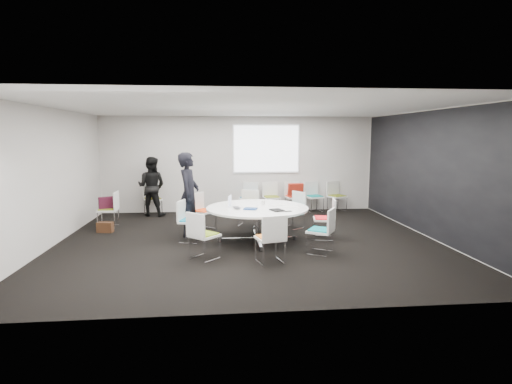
{
  "coord_description": "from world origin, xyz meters",
  "views": [
    {
      "loc": [
        -0.63,
        -8.28,
        2.23
      ],
      "look_at": [
        0.2,
        0.4,
        1.0
      ],
      "focal_mm": 28.0,
      "sensor_mm": 36.0,
      "label": 1
    }
  ],
  "objects": [
    {
      "name": "chair_person_back",
      "position": [
        -2.49,
        3.16,
        0.28
      ],
      "size": [
        0.6,
        0.59,
        0.88
      ],
      "rotation": [
        0.0,
        0.0,
        3.54
      ],
      "color": "silver",
      "rests_on": "ground"
    },
    {
      "name": "conference_table",
      "position": [
        0.19,
        0.01,
        0.53
      ],
      "size": [
        2.16,
        2.16,
        0.73
      ],
      "color": "silver",
      "rests_on": "ground"
    },
    {
      "name": "laptop",
      "position": [
        -0.21,
        -0.09,
        0.74
      ],
      "size": [
        0.23,
        0.32,
        0.02
      ],
      "primitive_type": "imported",
      "rotation": [
        0.0,
        0.0,
        1.72
      ],
      "color": "#333338",
      "rests_on": "conference_table"
    },
    {
      "name": "brown_bag",
      "position": [
        -3.27,
        1.09,
        0.12
      ],
      "size": [
        0.38,
        0.22,
        0.24
      ],
      "primitive_type": "cube",
      "rotation": [
        0.0,
        0.0,
        -0.16
      ],
      "color": "#3C2213",
      "rests_on": "ground"
    },
    {
      "name": "notebook_black",
      "position": [
        0.55,
        -0.43,
        0.74
      ],
      "size": [
        0.31,
        0.36,
        0.02
      ],
      "primitive_type": "cube",
      "rotation": [
        0.0,
        0.0,
        0.34
      ],
      "color": "black",
      "rests_on": "conference_table"
    },
    {
      "name": "chair_ring_e",
      "position": [
        -1.23,
        0.07,
        0.28
      ],
      "size": [
        0.56,
        0.57,
        0.88
      ],
      "rotation": [
        0.0,
        0.0,
        4.43
      ],
      "color": "silver",
      "rests_on": "ground"
    },
    {
      "name": "projection_screen",
      "position": [
        0.8,
        3.46,
        1.85
      ],
      "size": [
        1.9,
        0.03,
        1.35
      ],
      "primitive_type": "cube",
      "color": "white",
      "rests_on": "room_shell"
    },
    {
      "name": "chair_ring_d",
      "position": [
        -0.99,
        1.14,
        0.28
      ],
      "size": [
        0.64,
        0.64,
        0.88
      ],
      "rotation": [
        0.0,
        0.0,
        4.02
      ],
      "color": "silver",
      "rests_on": "ground"
    },
    {
      "name": "person_back",
      "position": [
        -2.49,
        3.0,
        0.83
      ],
      "size": [
        0.93,
        0.79,
        1.66
      ],
      "primitive_type": "imported",
      "rotation": [
        0.0,
        0.0,
        2.91
      ],
      "color": "black",
      "rests_on": "ground"
    },
    {
      "name": "chair_spare_left",
      "position": [
        -3.3,
        1.59,
        0.28
      ],
      "size": [
        0.45,
        0.47,
        0.88
      ],
      "rotation": [
        0.0,
        0.0,
        1.58
      ],
      "color": "silver",
      "rests_on": "ground"
    },
    {
      "name": "room_shell",
      "position": [
        0.09,
        0.0,
        1.4
      ],
      "size": [
        8.08,
        7.08,
        2.88
      ],
      "color": "black",
      "rests_on": "ground"
    },
    {
      "name": "person_main",
      "position": [
        -1.29,
        0.63,
        0.94
      ],
      "size": [
        0.56,
        0.75,
        1.87
      ],
      "primitive_type": "imported",
      "rotation": [
        0.0,
        0.0,
        1.39
      ],
      "color": "black",
      "rests_on": "ground"
    },
    {
      "name": "phone",
      "position": [
        0.76,
        -0.53,
        0.73
      ],
      "size": [
        0.15,
        0.09,
        0.01
      ],
      "primitive_type": "cube",
      "rotation": [
        0.0,
        0.0,
        0.18
      ],
      "color": "black",
      "rests_on": "conference_table"
    },
    {
      "name": "chair_back_a",
      "position": [
        0.25,
        3.16,
        0.28
      ],
      "size": [
        0.6,
        0.59,
        0.88
      ],
      "rotation": [
        0.0,
        0.0,
        2.75
      ],
      "color": "silver",
      "rests_on": "ground"
    },
    {
      "name": "chair_ring_f",
      "position": [
        -0.91,
        -1.19,
        0.28
      ],
      "size": [
        0.64,
        0.64,
        0.88
      ],
      "rotation": [
        0.0,
        0.0,
        5.51
      ],
      "color": "silver",
      "rests_on": "ground"
    },
    {
      "name": "chair_ring_g",
      "position": [
        0.27,
        -1.52,
        0.28
      ],
      "size": [
        0.56,
        0.55,
        0.88
      ],
      "rotation": [
        0.0,
        0.0,
        6.53
      ],
      "color": "silver",
      "rests_on": "ground"
    },
    {
      "name": "laptop_lid",
      "position": [
        -0.39,
        0.08,
        0.86
      ],
      "size": [
        0.08,
        0.3,
        0.22
      ],
      "primitive_type": "cube",
      "rotation": [
        0.0,
        0.0,
        1.36
      ],
      "color": "silver",
      "rests_on": "conference_table"
    },
    {
      "name": "chair_ring_h",
      "position": [
        1.3,
        -1.05,
        0.28
      ],
      "size": [
        0.62,
        0.63,
        0.88
      ],
      "rotation": [
        0.0,
        0.0,
        7.3
      ],
      "color": "silver",
      "rests_on": "ground"
    },
    {
      "name": "chair_back_c",
      "position": [
        1.59,
        3.17,
        0.28
      ],
      "size": [
        0.53,
        0.52,
        0.88
      ],
      "rotation": [
        0.0,
        0.0,
        3.3
      ],
      "color": "silver",
      "rests_on": "ground"
    },
    {
      "name": "chair_back_d",
      "position": [
        2.19,
        3.17,
        0.28
      ],
      "size": [
        0.56,
        0.55,
        0.88
      ],
      "rotation": [
        0.0,
        0.0,
        3.41
      ],
      "color": "silver",
      "rests_on": "ground"
    },
    {
      "name": "chair_ring_c",
      "position": [
        0.1,
        1.46,
        0.28
      ],
      "size": [
        0.6,
        0.59,
        0.88
      ],
      "rotation": [
        0.0,
        0.0,
        2.75
      ],
      "color": "silver",
      "rests_on": "ground"
    },
    {
      "name": "tablet_folio",
      "position": [
        0.02,
        -0.23,
        0.74
      ],
      "size": [
        0.31,
        0.27,
        0.03
      ],
      "primitive_type": "cube",
      "rotation": [
        0.0,
        0.0,
        -0.33
      ],
      "color": "navy",
      "rests_on": "conference_table"
    },
    {
      "name": "maroon_bag",
      "position": [
        -3.32,
        1.59,
        0.62
      ],
      "size": [
        0.42,
        0.29,
        0.28
      ],
      "primitive_type": "cube",
      "rotation": [
        0.0,
        0.0,
        0.42
      ],
      "color": "#411122",
      "rests_on": "chair_spare_left"
    },
    {
      "name": "chair_back_b",
      "position": [
        0.92,
        3.17,
        0.28
      ],
      "size": [
        0.49,
        0.48,
        0.88
      ],
      "rotation": [
        0.0,
        0.0,
        3.22
      ],
      "color": "silver",
      "rests_on": "ground"
    },
    {
      "name": "papers_front",
      "position": [
        0.92,
        -0.04,
        0.73
      ],
      "size": [
        0.33,
        0.26,
        0.0
      ],
      "primitive_type": "cube",
      "rotation": [
        0.0,
        0.0,
        -0.17
      ],
      "color": "white",
      "rests_on": "conference_table"
    },
    {
      "name": "papers_right",
      "position": [
        0.65,
        0.22,
        0.73
      ],
      "size": [
        0.36,
        0.32,
        0.0
      ],
      "primitive_type": "cube",
      "rotation": [
        0.0,
        0.0,
        0.43
      ],
      "color": "silver",
      "rests_on": "conference_table"
    },
    {
      "name": "chair_back_e",
      "position": [
        2.88,
        3.16,
        0.28
      ],
      "size": [
        0.6,
        0.59,
        0.88
      ],
      "rotation": [
        0.0,
        0.0,
        3.54
      ],
      "color": "silver",
      "rests_on": "ground"
    },
    {
      "name": "red_jacket",
      "position": [
        1.59,
        2.94,
        0.7
      ],
      "size": [
        0.46,
        0.21,
        0.36
      ],
      "primitive_type": "cube",
      "rotation": [
        0.17,
        0.0,
        0.13
      ],
      "color": "#9E2113",
      "rests_on": "chair_back_c"
    },
    {
      "name": "cup",
      "position": [
        0.35,
        0.32,
        0.78
      ],
      "size": [
        0.08,
        0.08,
        0.09
      ],
      "primitive_type": "cylinder",
      "color": "white",
      "rests_on": "conference_table"
    },
    {
      "name": "chair_ring_b",
      "position": [
        1.18,
        1.11,
        0.28
      ],
      "size": [
        0.63,
        0.63,
        0.88
      ],
      "rotation": [
        0.0,
        0.0,
        2.15
      ],
      "color": "silver",
      "rests_on": "ground"
    },
    {
      "name": "chair_ring_a",
      "position": [
        1.66,
        0.02,
        0.28
      ],
      "size": [
        0.52,
        0.53,
        0.88
      ],
      "rotation": [
        0.0,
        0.0,
        1.39
      ],
      "color": "silver",
      "rests_on": "ground"
    }
  ]
}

